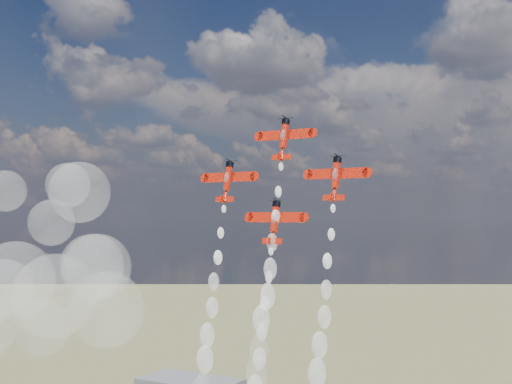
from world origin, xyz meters
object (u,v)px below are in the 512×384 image
object	(u,v)px
plane_right	(336,177)
plane_slot	(275,221)
plane_left	(228,181)
plane_lead	(284,138)

from	to	relation	value
plane_right	plane_slot	size ratio (longest dim) A/B	1.00
plane_left	plane_lead	bearing A→B (deg)	8.98
plane_lead	plane_slot	world-z (taller)	plane_lead
plane_left	plane_slot	size ratio (longest dim) A/B	1.00
plane_right	plane_slot	world-z (taller)	plane_right
plane_left	plane_right	distance (m)	27.08
plane_lead	plane_right	world-z (taller)	plane_lead
plane_slot	plane_right	bearing A→B (deg)	8.98
plane_lead	plane_right	distance (m)	16.53
plane_right	plane_lead	bearing A→B (deg)	171.02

